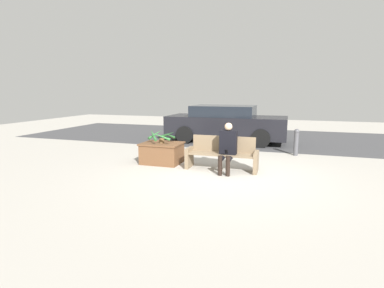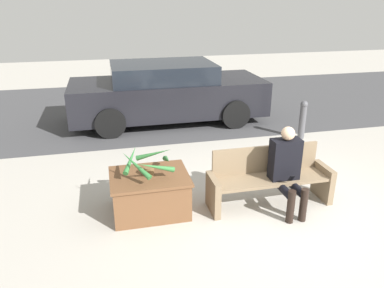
# 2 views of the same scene
# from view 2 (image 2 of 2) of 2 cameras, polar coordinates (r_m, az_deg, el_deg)

# --- Properties ---
(ground_plane) EXTENTS (30.00, 30.00, 0.00)m
(ground_plane) POSITION_cam_2_polar(r_m,az_deg,el_deg) (5.46, 15.22, -10.95)
(ground_plane) COLOR #ADA89E
(road_surface) EXTENTS (20.00, 6.00, 0.01)m
(road_surface) POSITION_cam_2_polar(r_m,az_deg,el_deg) (10.79, 0.01, 6.19)
(road_surface) COLOR #424244
(road_surface) RESTS_ON ground_plane
(bench) EXTENTS (1.81, 0.50, 0.84)m
(bench) POSITION_cam_2_polar(r_m,az_deg,el_deg) (5.59, 11.64, -5.09)
(bench) COLOR #7A664C
(bench) RESTS_ON ground_plane
(person_seated) EXTENTS (0.42, 0.63, 1.21)m
(person_seated) POSITION_cam_2_polar(r_m,az_deg,el_deg) (5.40, 14.30, -3.37)
(person_seated) COLOR black
(person_seated) RESTS_ON ground_plane
(planter_box) EXTENTS (1.08, 0.85, 0.57)m
(planter_box) POSITION_cam_2_polar(r_m,az_deg,el_deg) (5.33, -6.42, -7.31)
(planter_box) COLOR brown
(planter_box) RESTS_ON ground_plane
(potted_plant) EXTENTS (0.74, 0.75, 0.39)m
(potted_plant) POSITION_cam_2_polar(r_m,az_deg,el_deg) (5.11, -6.59, -2.80)
(potted_plant) COLOR brown
(potted_plant) RESTS_ON planter_box
(parked_car) EXTENTS (4.58, 1.98, 1.42)m
(parked_car) POSITION_cam_2_polar(r_m,az_deg,el_deg) (9.10, -3.83, 7.87)
(parked_car) COLOR black
(parked_car) RESTS_ON ground_plane
(bollard_post) EXTENTS (0.15, 0.15, 0.84)m
(bollard_post) POSITION_cam_2_polar(r_m,az_deg,el_deg) (8.32, 16.50, 3.71)
(bollard_post) COLOR #4C4C51
(bollard_post) RESTS_ON ground_plane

